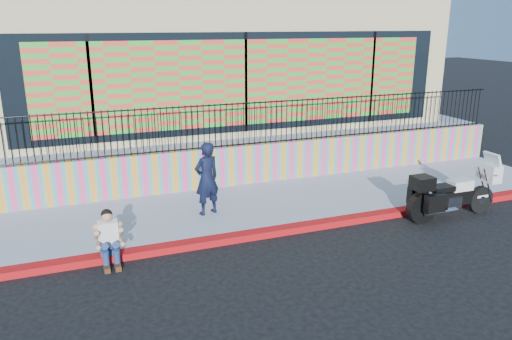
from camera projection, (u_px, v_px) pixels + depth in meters
name	position (u px, v px, depth m)	size (l,w,h in m)	color
ground	(308.00, 229.00, 11.29)	(90.00, 90.00, 0.00)	black
red_curb	(308.00, 226.00, 11.27)	(16.00, 0.30, 0.15)	#AA0C0F
sidewalk	(279.00, 203.00, 12.75)	(16.00, 3.00, 0.15)	#8992A5
mural_wall	(257.00, 163.00, 14.00)	(16.00, 0.20, 1.10)	#F64082
metal_fence	(257.00, 123.00, 13.68)	(15.80, 0.04, 1.20)	black
elevated_platform	(208.00, 131.00, 18.60)	(16.00, 10.00, 1.25)	#8992A5
storefront_building	(208.00, 59.00, 17.65)	(14.00, 8.06, 4.00)	#C7B785
police_motorcycle	(451.00, 193.00, 11.81)	(2.42, 0.80, 1.51)	black
police_officer	(207.00, 179.00, 11.58)	(0.63, 0.42, 1.74)	black
seated_man	(110.00, 243.00, 9.54)	(0.54, 0.71, 1.06)	navy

